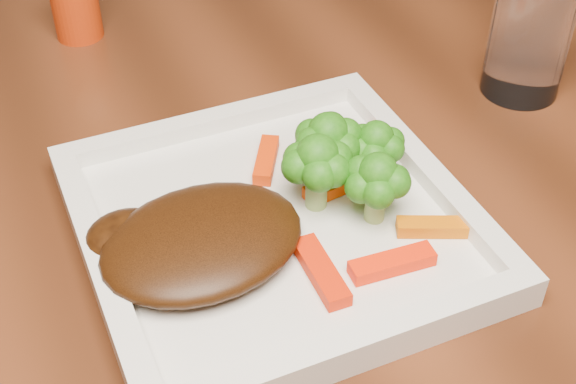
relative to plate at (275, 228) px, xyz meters
name	(u,v)px	position (x,y,z in m)	size (l,w,h in m)	color
plate	(275,228)	(0.00, 0.00, 0.00)	(0.27, 0.27, 0.01)	white
steak	(202,241)	(-0.06, -0.01, 0.02)	(0.14, 0.11, 0.03)	#3A1B08
broccoli_0	(328,144)	(0.05, 0.03, 0.04)	(0.06, 0.06, 0.07)	#147816
broccoli_1	(376,146)	(0.09, 0.01, 0.04)	(0.05, 0.05, 0.06)	#136611
broccoli_2	(377,187)	(0.07, -0.02, 0.04)	(0.05, 0.05, 0.06)	#2B6F12
broccoli_3	(317,172)	(0.03, 0.01, 0.04)	(0.06, 0.06, 0.06)	#196711
carrot_0	(392,263)	(0.05, -0.07, 0.01)	(0.06, 0.02, 0.01)	#FF2404
carrot_1	(433,227)	(0.10, -0.06, 0.01)	(0.05, 0.01, 0.01)	#CE6003
carrot_2	(321,271)	(0.01, -0.06, 0.01)	(0.06, 0.02, 0.01)	red
carrot_3	(360,142)	(0.10, 0.05, 0.01)	(0.06, 0.02, 0.01)	red
carrot_4	(266,160)	(0.02, 0.06, 0.01)	(0.05, 0.01, 0.01)	red
carrot_6	(338,185)	(0.06, 0.01, 0.01)	(0.06, 0.01, 0.01)	#FF4804
drinking_glass	(531,31)	(0.28, 0.09, 0.05)	(0.07, 0.07, 0.12)	white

